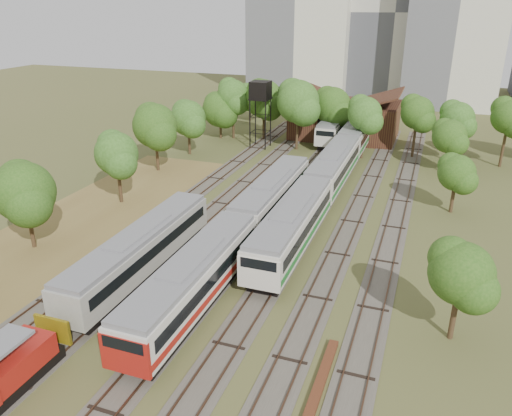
% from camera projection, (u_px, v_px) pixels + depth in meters
% --- Properties ---
extents(ground, '(240.00, 240.00, 0.00)m').
position_uv_depth(ground, '(176.00, 371.00, 29.28)').
color(ground, '#475123').
rests_on(ground, ground).
extents(dry_grass_patch, '(14.00, 60.00, 0.04)m').
position_uv_depth(dry_grass_patch, '(31.00, 260.00, 41.88)').
color(dry_grass_patch, brown).
rests_on(dry_grass_patch, ground).
extents(tracks, '(24.60, 80.00, 0.19)m').
position_uv_depth(tracks, '(287.00, 212.00, 51.18)').
color(tracks, '#4C473D').
rests_on(tracks, ground).
extents(railcar_red_set, '(3.13, 34.58, 3.88)m').
position_uv_depth(railcar_red_set, '(240.00, 231.00, 42.34)').
color(railcar_red_set, black).
rests_on(railcar_red_set, ground).
extents(railcar_green_set, '(3.26, 52.08, 4.03)m').
position_uv_depth(railcar_green_set, '(333.00, 168.00, 57.99)').
color(railcar_green_set, black).
rests_on(railcar_green_set, ground).
extents(railcar_rear, '(3.08, 16.08, 3.81)m').
position_uv_depth(railcar_rear, '(336.00, 127.00, 77.70)').
color(railcar_rear, black).
rests_on(railcar_rear, ground).
extents(old_grey_coach, '(2.98, 18.00, 3.68)m').
position_uv_depth(old_grey_coach, '(141.00, 251.00, 39.09)').
color(old_grey_coach, black).
rests_on(old_grey_coach, ground).
extents(water_tower, '(2.77, 2.77, 9.62)m').
position_uv_depth(water_tower, '(260.00, 92.00, 71.22)').
color(water_tower, black).
rests_on(water_tower, ground).
extents(rail_pile_far, '(0.57, 9.12, 0.30)m').
position_uv_depth(rail_pile_far, '(317.00, 391.00, 27.60)').
color(rail_pile_far, brown).
rests_on(rail_pile_far, ground).
extents(maintenance_shed, '(16.45, 11.55, 7.58)m').
position_uv_depth(maintenance_shed, '(345.00, 119.00, 78.81)').
color(maintenance_shed, '#341813').
rests_on(maintenance_shed, ground).
extents(tree_band_left, '(6.88, 77.94, 8.56)m').
position_uv_depth(tree_band_left, '(147.00, 139.00, 59.16)').
color(tree_band_left, '#382616').
rests_on(tree_band_left, ground).
extents(tree_band_far, '(48.82, 10.81, 10.00)m').
position_uv_depth(tree_band_far, '(358.00, 107.00, 70.22)').
color(tree_band_far, '#382616').
rests_on(tree_band_far, ground).
extents(tree_band_right, '(4.84, 39.65, 6.75)m').
position_uv_depth(tree_band_right, '(454.00, 176.00, 47.78)').
color(tree_band_right, '#382616').
rests_on(tree_band_right, ground).
extents(tower_centre, '(20.00, 18.00, 36.00)m').
position_uv_depth(tower_centre, '(399.00, 12.00, 108.57)').
color(tower_centre, beige).
rests_on(tower_centre, ground).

